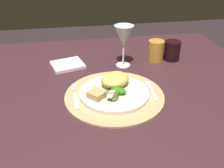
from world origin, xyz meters
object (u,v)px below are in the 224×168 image
at_px(napkin, 68,65).
at_px(spoon, 150,87).
at_px(dining_table, 95,114).
at_px(dark_tumbler, 172,51).
at_px(dinner_plate, 114,93).
at_px(fork, 76,97).
at_px(wine_glass, 124,38).
at_px(amber_tumbler, 156,51).

bearing_deg(napkin, spoon, -39.43).
distance_m(dining_table, dark_tumbler, 0.45).
bearing_deg(dining_table, napkin, 117.51).
xyz_separation_m(dining_table, dinner_plate, (0.06, -0.09, 0.15)).
xyz_separation_m(dinner_plate, fork, (-0.13, 0.00, -0.00)).
relative_size(spoon, wine_glass, 0.78).
xyz_separation_m(dinner_plate, napkin, (-0.16, 0.27, -0.01)).
relative_size(dinner_plate, napkin, 1.87).
relative_size(spoon, amber_tumbler, 1.51).
bearing_deg(spoon, fork, -175.29).
bearing_deg(napkin, dark_tumbler, -1.11).
relative_size(dining_table, dinner_plate, 5.58).
relative_size(fork, amber_tumbler, 1.76).
height_order(dining_table, wine_glass, wine_glass).
bearing_deg(napkin, wine_glass, -8.42).
xyz_separation_m(dining_table, dark_tumbler, (0.37, 0.17, 0.18)).
bearing_deg(wine_glass, spoon, -74.70).
distance_m(napkin, dark_tumbler, 0.47).
distance_m(dinner_plate, napkin, 0.31).
bearing_deg(spoon, dark_tumbler, 53.44).
height_order(dining_table, spoon, spoon).
xyz_separation_m(dinner_plate, spoon, (0.14, 0.03, -0.00)).
bearing_deg(fork, dinner_plate, -1.26).
bearing_deg(amber_tumbler, dining_table, -149.67).
bearing_deg(fork, dark_tumbler, 29.90).
relative_size(dinner_plate, fork, 1.49).
distance_m(fork, spoon, 0.27).
xyz_separation_m(fork, spoon, (0.27, 0.02, 0.00)).
height_order(wine_glass, amber_tumbler, wine_glass).
bearing_deg(dark_tumbler, wine_glass, -173.50).
bearing_deg(spoon, dinner_plate, -169.49).
bearing_deg(napkin, fork, -84.98).
relative_size(dining_table, wine_glass, 7.60).
distance_m(dinner_plate, wine_glass, 0.27).
bearing_deg(dark_tumbler, dining_table, -155.41).
xyz_separation_m(napkin, dark_tumbler, (0.46, -0.01, 0.04)).
distance_m(dining_table, wine_glass, 0.33).
bearing_deg(dining_table, dark_tumbler, 24.59).
height_order(dining_table, dinner_plate, dinner_plate).
xyz_separation_m(dinner_plate, amber_tumbler, (0.23, 0.26, 0.03)).
bearing_deg(spoon, dining_table, 162.80).
bearing_deg(dark_tumbler, fork, -150.10).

